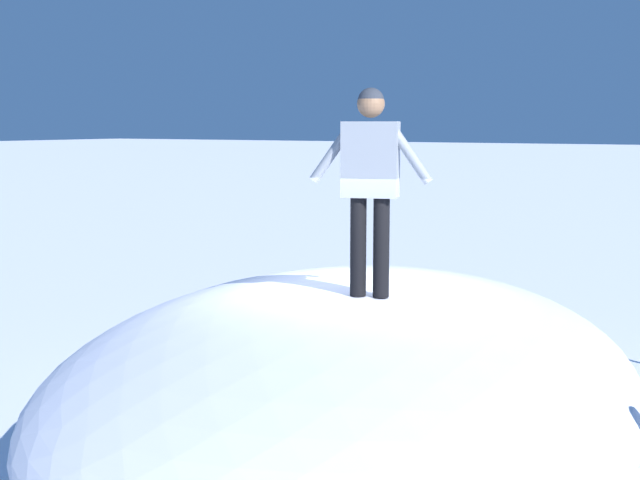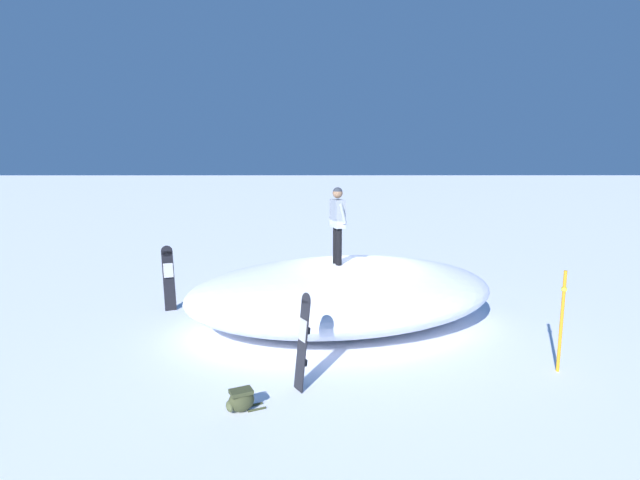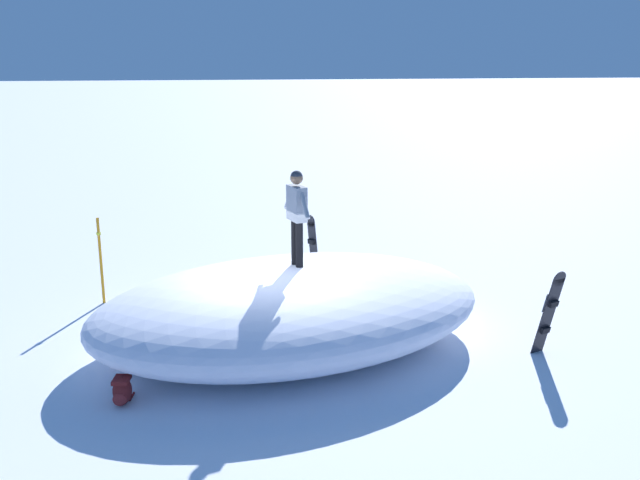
# 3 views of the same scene
# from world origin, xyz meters

# --- Properties ---
(ground) EXTENTS (240.00, 240.00, 0.00)m
(ground) POSITION_xyz_m (0.00, 0.00, 0.00)
(ground) COLOR white
(snow_mound) EXTENTS (7.02, 8.61, 1.48)m
(snow_mound) POSITION_xyz_m (0.27, -0.41, 0.74)
(snow_mound) COLOR white
(snow_mound) RESTS_ON ground
(snowboarder_standing) EXTENTS (1.03, 0.40, 1.78)m
(snowboarder_standing) POSITION_xyz_m (0.53, -0.57, 2.55)
(snowboarder_standing) COLOR black
(snowboarder_standing) RESTS_ON snow_mound
(backpack_far) EXTENTS (0.59, 0.34, 0.44)m
(backpack_far) POSITION_xyz_m (-1.68, 2.41, 0.23)
(backpack_far) COLOR maroon
(backpack_far) RESTS_ON ground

